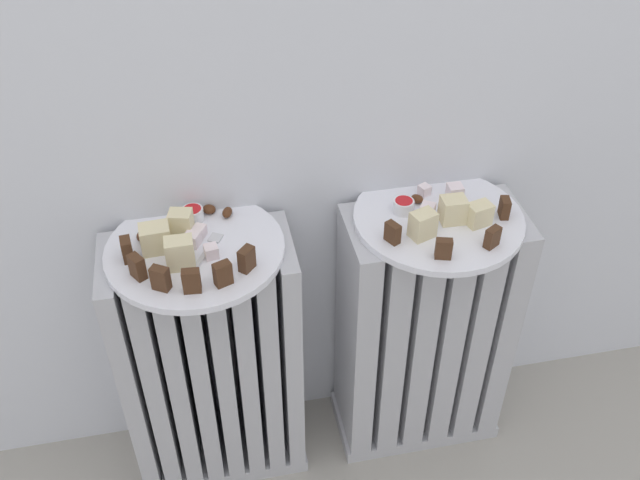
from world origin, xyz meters
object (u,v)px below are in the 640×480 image
radiator_left (212,366)px  jam_bowl_left (193,214)px  plate_right (438,218)px  fork (209,248)px  jam_bowl_right (404,205)px  plate_left (195,249)px  radiator_right (423,334)px

radiator_left → jam_bowl_left: jam_bowl_left is taller
plate_right → fork: size_ratio=3.38×
plate_right → radiator_left: bearing=-180.0°
jam_bowl_left → jam_bowl_right: (0.36, -0.05, 0.00)m
plate_right → jam_bowl_right: jam_bowl_right is taller
jam_bowl_left → fork: size_ratio=0.42×
plate_left → jam_bowl_left: (0.00, 0.07, 0.02)m
plate_right → jam_bowl_right: (-0.06, 0.02, 0.02)m
radiator_left → jam_bowl_left: bearing=87.8°
plate_left → plate_right: same height
jam_bowl_left → fork: jam_bowl_left is taller
radiator_right → jam_bowl_left: size_ratio=15.09×
radiator_left → jam_bowl_right: bearing=3.9°
plate_left → jam_bowl_right: jam_bowl_right is taller
radiator_right → plate_left: 0.50m
plate_left → radiator_right: bearing=0.0°
radiator_left → plate_left: size_ratio=1.88×
radiator_right → plate_right: size_ratio=1.88×
plate_right → jam_bowl_left: jam_bowl_left is taller
radiator_left → plate_left: 0.29m
plate_right → jam_bowl_right: bearing=156.7°
plate_left → jam_bowl_left: 0.08m
plate_right → fork: (-0.39, -0.01, 0.01)m
radiator_right → jam_bowl_left: 0.52m
radiator_right → plate_right: bearing=-90.0°
plate_left → jam_bowl_left: jam_bowl_left is taller
plate_left → radiator_left: bearing=-63.4°
jam_bowl_left → plate_left: bearing=-92.2°
radiator_left → jam_bowl_right: size_ratio=15.18×
radiator_right → radiator_left: bearing=-180.0°
fork → plate_right: bearing=1.4°
plate_left → plate_right: bearing=0.0°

